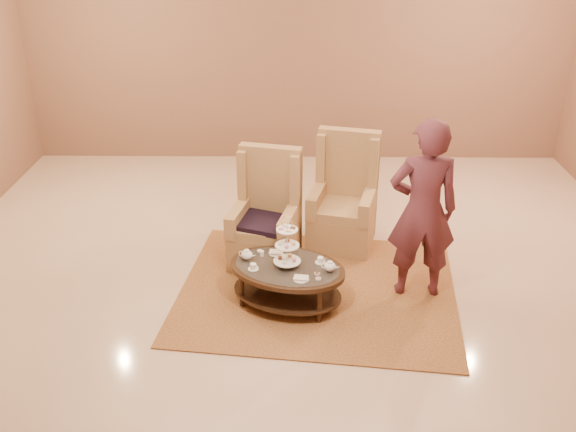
{
  "coord_description": "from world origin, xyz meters",
  "views": [
    {
      "loc": [
        -0.02,
        -5.43,
        3.57
      ],
      "look_at": [
        -0.09,
        0.2,
        0.82
      ],
      "focal_mm": 40.0,
      "sensor_mm": 36.0,
      "label": 1
    }
  ],
  "objects_px": {
    "tea_table": "(287,273)",
    "armchair_right": "(344,207)",
    "armchair_left": "(267,224)",
    "person": "(423,210)"
  },
  "relations": [
    {
      "from": "tea_table",
      "to": "person",
      "type": "xyz_separation_m",
      "value": [
        1.3,
        0.22,
        0.57
      ]
    },
    {
      "from": "tea_table",
      "to": "armchair_right",
      "type": "distance_m",
      "value": 1.48
    },
    {
      "from": "tea_table",
      "to": "armchair_right",
      "type": "relative_size",
      "value": 1.03
    },
    {
      "from": "tea_table",
      "to": "armchair_left",
      "type": "height_order",
      "value": "armchair_left"
    },
    {
      "from": "armchair_left",
      "to": "tea_table",
      "type": "bearing_deg",
      "value": -62.3
    },
    {
      "from": "armchair_left",
      "to": "armchair_right",
      "type": "relative_size",
      "value": 0.97
    },
    {
      "from": "armchair_right",
      "to": "person",
      "type": "distance_m",
      "value": 1.38
    },
    {
      "from": "tea_table",
      "to": "armchair_right",
      "type": "bearing_deg",
      "value": 84.0
    },
    {
      "from": "armchair_left",
      "to": "person",
      "type": "relative_size",
      "value": 0.68
    },
    {
      "from": "armchair_left",
      "to": "armchair_right",
      "type": "bearing_deg",
      "value": 39.48
    }
  ]
}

